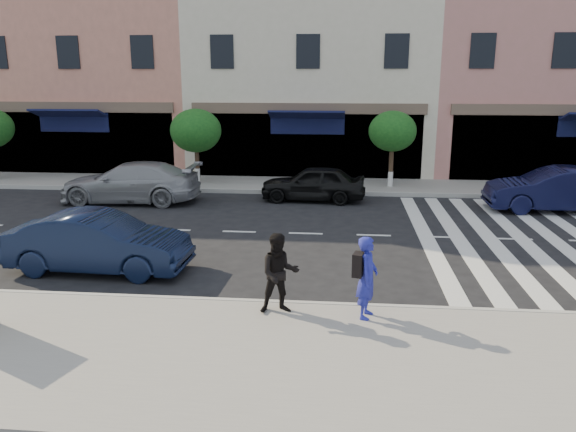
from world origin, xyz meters
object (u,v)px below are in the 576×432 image
object	(u,v)px
walker	(279,273)
car_far_mid	(313,183)
car_near_mid	(99,243)
car_far_right	(556,190)
car_far_left	(130,182)
photographer	(367,277)

from	to	relation	value
walker	car_far_mid	xyz separation A→B (m)	(0.09, 10.49, -0.28)
car_near_mid	car_far_right	distance (m)	14.92
car_near_mid	car_far_left	xyz separation A→B (m)	(-1.99, 7.30, 0.03)
photographer	walker	distance (m)	1.65
walker	car_near_mid	distance (m)	5.13
car_far_left	walker	bearing A→B (deg)	33.52
photographer	car_far_right	world-z (taller)	photographer
car_far_right	car_far_left	bearing A→B (deg)	-89.70
car_far_mid	photographer	bearing A→B (deg)	11.34
car_far_left	car_far_mid	world-z (taller)	car_far_left
photographer	car_far_right	distance (m)	11.81
car_far_mid	car_far_right	world-z (taller)	car_far_right
car_far_mid	walker	bearing A→B (deg)	2.44
walker	car_far_left	distance (m)	11.64
car_near_mid	car_far_right	bearing A→B (deg)	-58.47
photographer	walker	xyz separation A→B (m)	(-1.65, 0.06, -0.00)
walker	car_far_right	bearing A→B (deg)	34.84
car_far_left	car_far_mid	distance (m)	6.72
car_far_mid	car_far_left	bearing A→B (deg)	-79.50
car_near_mid	car_far_left	world-z (taller)	car_far_left
car_far_right	walker	bearing A→B (deg)	-40.99
car_far_right	car_far_mid	bearing A→B (deg)	-95.76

